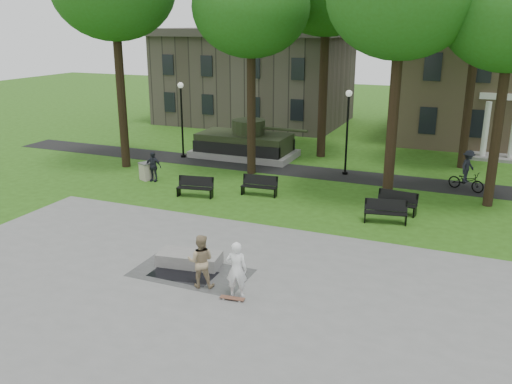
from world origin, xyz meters
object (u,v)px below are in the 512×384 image
friend_watching (201,261)px  cyclist (467,174)px  concrete_block (189,259)px  skateboarder (237,269)px  trash_bin (147,171)px  park_bench_0 (196,186)px

friend_watching → cyclist: 16.42m
friend_watching → cyclist: cyclist is taller
friend_watching → cyclist: bearing=-135.0°
cyclist → concrete_block: bearing=170.7°
skateboarder → trash_bin: bearing=-58.9°
friend_watching → park_bench_0: friend_watching is taller
skateboarder → trash_bin: 14.34m
cyclist → park_bench_0: bearing=140.4°
concrete_block → trash_bin: (-7.59, 8.74, 0.24)m
concrete_block → friend_watching: 1.84m
concrete_block → skateboarder: bearing=-30.0°
cyclist → trash_bin: size_ratio=2.18×
concrete_block → park_bench_0: size_ratio=1.19×
concrete_block → trash_bin: bearing=131.0°
skateboarder → friend_watching: bearing=-20.9°
concrete_block → friend_watching: size_ratio=1.24×
concrete_block → trash_bin: 11.58m
cyclist → trash_bin: (-16.16, -4.64, -0.37)m
friend_watching → park_bench_0: bearing=-78.3°
concrete_block → cyclist: (8.57, 13.38, 0.61)m
cyclist → friend_watching: bearing=176.5°
skateboarder → friend_watching: size_ratio=1.03×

